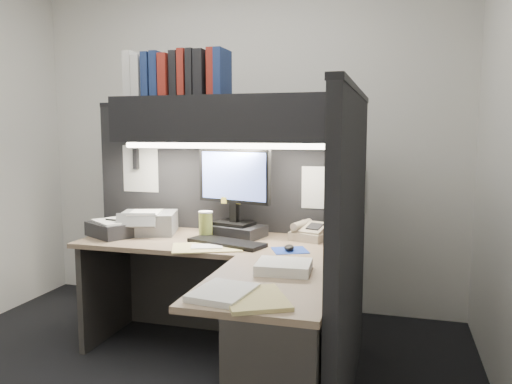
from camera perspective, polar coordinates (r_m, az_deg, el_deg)
wall_back at (r=4.05m, az=-1.46°, el=5.94°), size 3.50×0.04×2.70m
partition_back at (r=3.56m, az=-3.70°, el=-3.12°), size 1.90×0.06×1.60m
partition_right at (r=2.63m, az=10.60°, el=-6.80°), size 0.06×1.50×1.60m
desk at (r=2.68m, az=-2.26°, el=-14.48°), size 1.70×1.53×0.73m
overhead_shelf at (r=3.30m, az=-3.27°, el=8.31°), size 1.55×0.34×0.30m
task_light_tube at (r=3.17m, az=-4.08°, el=5.29°), size 1.32×0.04×0.04m
monitor at (r=3.28m, az=-2.50°, el=-1.14°), size 0.53×0.33×0.58m
keyboard at (r=3.08m, az=-3.37°, el=-5.80°), size 0.52×0.31×0.02m
mousepad at (r=2.93m, az=3.90°, el=-6.66°), size 0.25×0.25×0.00m
mouse at (r=2.91m, az=3.81°, el=-6.37°), size 0.07×0.10×0.03m
telephone at (r=3.23m, az=6.28°, el=-4.65°), size 0.27×0.28×0.09m
coffee_cup at (r=3.27m, az=-5.77°, el=-3.80°), size 0.09×0.09×0.17m
printer at (r=3.48m, az=-12.16°, el=-3.45°), size 0.43×0.40×0.14m
notebook_stack at (r=3.45m, az=-15.95°, el=-4.08°), size 0.40×0.38×0.09m
open_folder at (r=3.00m, az=-5.63°, el=-6.31°), size 0.48×0.40×0.01m
paper_stack_a at (r=2.49m, az=3.20°, el=-8.54°), size 0.28×0.24×0.05m
paper_stack_b at (r=2.15m, az=-3.78°, el=-11.42°), size 0.26×0.31×0.03m
manila_stack at (r=2.09m, az=-0.08°, el=-12.10°), size 0.36×0.39×0.02m
binder_row at (r=3.45m, az=-9.04°, el=13.11°), size 0.70×0.25×0.30m
pinned_papers at (r=3.05m, az=0.89°, el=0.06°), size 1.76×1.31×0.51m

